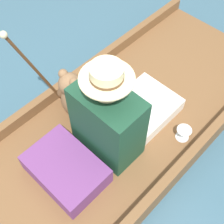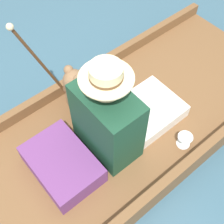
# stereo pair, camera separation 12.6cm
# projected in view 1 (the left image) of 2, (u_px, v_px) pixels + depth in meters

# --- Properties ---
(ground_plane) EXTENTS (16.00, 16.00, 0.00)m
(ground_plane) POSITION_uv_depth(u_px,v_px,m) (101.00, 150.00, 2.35)
(ground_plane) COLOR #385B70
(punt_boat) EXTENTS (1.15, 3.25, 0.24)m
(punt_boat) POSITION_uv_depth(u_px,v_px,m) (100.00, 145.00, 2.29)
(punt_boat) COLOR brown
(punt_boat) RESTS_ON ground_plane
(seat_cushion) EXTENTS (0.51, 0.36, 0.15)m
(seat_cushion) POSITION_uv_depth(u_px,v_px,m) (66.00, 169.00, 2.03)
(seat_cushion) COLOR #6B3875
(seat_cushion) RESTS_ON punt_boat
(seated_person) EXTENTS (0.45, 0.78, 0.79)m
(seated_person) POSITION_uv_depth(u_px,v_px,m) (117.00, 115.00, 2.04)
(seated_person) COLOR white
(seated_person) RESTS_ON punt_boat
(teddy_bear) EXTENTS (0.30, 0.18, 0.43)m
(teddy_bear) POSITION_uv_depth(u_px,v_px,m) (72.00, 96.00, 2.22)
(teddy_bear) COLOR #846042
(teddy_bear) RESTS_ON punt_boat
(wine_glass) EXTENTS (0.11, 0.11, 0.10)m
(wine_glass) POSITION_uv_depth(u_px,v_px,m) (184.00, 132.00, 2.20)
(wine_glass) COLOR silver
(wine_glass) RESTS_ON punt_boat
(walking_cane) EXTENTS (0.04, 0.31, 0.86)m
(walking_cane) POSITION_uv_depth(u_px,v_px,m) (33.00, 67.00, 1.98)
(walking_cane) COLOR brown
(walking_cane) RESTS_ON punt_boat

